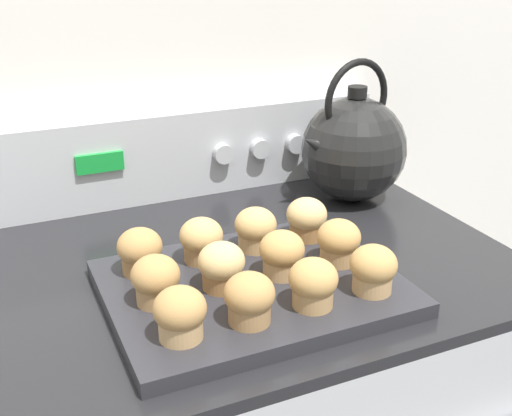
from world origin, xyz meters
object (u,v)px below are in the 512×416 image
(muffin_r2_c1, at_px, (201,240))
(muffin_pan, at_px, (252,288))
(muffin_r1_c2, at_px, (282,254))
(muffin_r1_c0, at_px, (156,280))
(muffin_r1_c1, at_px, (222,266))
(muffin_r2_c3, at_px, (307,219))
(tea_kettle, at_px, (353,147))
(muffin_r0_c1, at_px, (249,298))
(muffin_r2_c0, at_px, (140,251))
(muffin_r0_c0, at_px, (180,314))
(muffin_r0_c3, at_px, (373,269))
(muffin_r0_c2, at_px, (311,284))
(muffin_r1_c3, at_px, (339,242))
(muffin_r2_c2, at_px, (254,229))

(muffin_r2_c1, bearing_deg, muffin_pan, -63.98)
(muffin_r1_c2, bearing_deg, muffin_r1_c0, 179.90)
(muffin_r1_c1, xyz_separation_m, muffin_r2_c3, (0.18, 0.09, 0.00))
(muffin_r1_c1, bearing_deg, muffin_r1_c0, -179.64)
(muffin_pan, height_order, muffin_r2_c3, muffin_r2_c3)
(muffin_r1_c1, distance_m, muffin_r2_c3, 0.20)
(muffin_r2_c3, bearing_deg, tea_kettle, 41.08)
(muffin_pan, distance_m, muffin_r1_c2, 0.06)
(muffin_pan, bearing_deg, muffin_r0_c1, -115.87)
(muffin_r1_c0, xyz_separation_m, muffin_r2_c0, (0.00, 0.09, 0.00))
(muffin_r1_c2, bearing_deg, tea_kettle, 42.80)
(muffin_r0_c1, relative_size, muffin_r1_c1, 1.00)
(muffin_r1_c0, bearing_deg, muffin_r0_c0, -87.49)
(muffin_r0_c3, height_order, muffin_r1_c0, same)
(muffin_r0_c2, bearing_deg, muffin_r1_c2, 87.99)
(muffin_r2_c1, bearing_deg, muffin_r0_c3, -44.70)
(muffin_r1_c3, xyz_separation_m, muffin_r2_c3, (-0.00, 0.09, 0.00))
(muffin_r0_c1, xyz_separation_m, tea_kettle, (0.36, 0.34, 0.05))
(muffin_pan, height_order, muffin_r0_c2, muffin_r0_c2)
(muffin_r1_c1, relative_size, muffin_r2_c1, 1.00)
(muffin_r0_c2, distance_m, muffin_r2_c0, 0.25)
(muffin_pan, relative_size, muffin_r1_c1, 5.99)
(muffin_r1_c2, bearing_deg, muffin_r2_c0, 153.44)
(muffin_r1_c3, xyz_separation_m, muffin_r2_c2, (-0.09, 0.09, 0.00))
(muffin_pan, xyz_separation_m, muffin_r2_c3, (0.13, 0.09, 0.04))
(muffin_r1_c0, xyz_separation_m, muffin_r2_c2, (0.18, 0.09, 0.00))
(muffin_r0_c3, xyz_separation_m, muffin_r1_c0, (-0.27, 0.09, 0.00))
(muffin_r1_c2, distance_m, muffin_r2_c0, 0.20)
(muffin_pan, xyz_separation_m, muffin_r1_c0, (-0.14, 0.00, 0.04))
(muffin_r2_c0, bearing_deg, tea_kettle, 19.75)
(muffin_r1_c3, distance_m, muffin_r2_c1, 0.20)
(muffin_r0_c3, height_order, muffin_r2_c1, same)
(muffin_r0_c2, height_order, muffin_r1_c2, same)
(muffin_pan, xyz_separation_m, muffin_r1_c1, (-0.04, 0.00, 0.04))
(muffin_r0_c3, bearing_deg, muffin_r2_c1, 135.30)
(muffin_r1_c0, relative_size, muffin_r2_c1, 1.00)
(muffin_r1_c2, bearing_deg, muffin_r1_c1, 179.44)
(muffin_r2_c1, height_order, muffin_r2_c3, same)
(muffin_r0_c1, distance_m, muffin_r1_c3, 0.20)
(muffin_r0_c1, relative_size, muffin_r2_c2, 1.00)
(muffin_pan, height_order, muffin_r1_c1, muffin_r1_c1)
(muffin_r1_c0, height_order, muffin_r2_c1, same)
(muffin_r1_c0, relative_size, muffin_r2_c3, 1.00)
(muffin_r2_c2, bearing_deg, muffin_r0_c0, -134.24)
(muffin_r0_c1, relative_size, muffin_r2_c0, 1.00)
(muffin_r0_c2, xyz_separation_m, muffin_r2_c1, (-0.08, 0.18, 0.00))
(muffin_pan, bearing_deg, muffin_r2_c2, 64.95)
(muffin_r2_c2, bearing_deg, muffin_r2_c1, -178.34)
(muffin_r2_c3, bearing_deg, muffin_r2_c2, -178.71)
(muffin_r0_c2, height_order, muffin_r2_c2, same)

